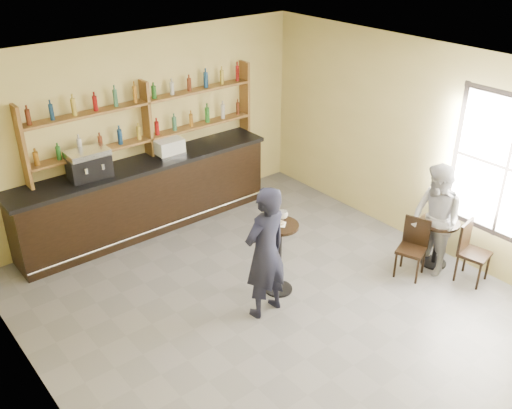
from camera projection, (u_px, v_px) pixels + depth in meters
floor at (281, 312)px, 7.73m from camera, size 7.00×7.00×0.00m
ceiling at (287, 79)px, 6.24m from camera, size 7.00×7.00×0.00m
wall_back at (144, 130)px, 9.40m from camera, size 7.00×0.00×7.00m
wall_left at (43, 301)px, 5.32m from camera, size 0.00×7.00×7.00m
wall_right at (433, 150)px, 8.65m from camera, size 0.00×7.00×7.00m
window_pane at (507, 169)px, 7.77m from camera, size 0.00×2.00×2.00m
window_frame at (507, 169)px, 7.77m from camera, size 0.04×1.70×2.10m
shelf_unit at (147, 120)px, 9.22m from camera, size 4.00×0.26×1.40m
liquor_bottles at (146, 110)px, 9.14m from camera, size 3.68×0.10×1.00m
bar_counter at (146, 196)px, 9.47m from camera, size 4.47×0.87×1.21m
espresso_machine at (89, 164)px, 8.60m from camera, size 0.65×0.44×0.44m
pastry_case at (168, 147)px, 9.40m from camera, size 0.47×0.38×0.28m
pedestal_table at (279, 258)px, 7.92m from camera, size 0.57×0.57×1.08m
napkin at (280, 224)px, 7.67m from camera, size 0.22×0.22×0.00m
donut at (281, 223)px, 7.66m from camera, size 0.14×0.14×0.04m
cup_pedestal at (283, 215)px, 7.80m from camera, size 0.18×0.18×0.11m
man_main at (265, 253)px, 7.31m from camera, size 0.71×0.50×1.86m
cafe_table at (436, 243)px, 8.60m from camera, size 0.64×0.64×0.74m
cup_cafe at (442, 218)px, 8.44m from camera, size 0.12×0.12×0.08m
chair_west at (411, 249)px, 8.30m from camera, size 0.49×0.49×0.88m
chair_south at (475, 254)px, 8.18m from camera, size 0.46×0.46×0.91m
patron_second at (435, 220)px, 8.26m from camera, size 0.89×0.99×1.69m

